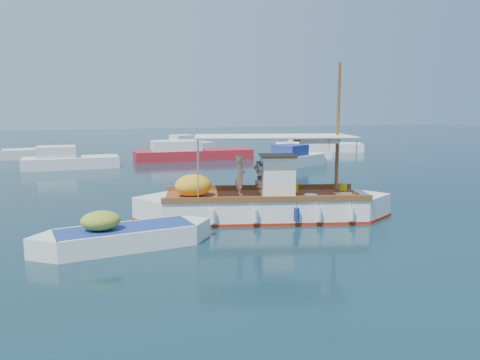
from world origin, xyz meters
name	(u,v)px	position (x,y,z in m)	size (l,w,h in m)	color
ground	(256,221)	(0.00, 0.00, 0.00)	(160.00, 160.00, 0.00)	black
fishing_caique	(262,205)	(0.38, 0.31, 0.54)	(9.90, 4.52, 6.23)	white
dinghy	(123,238)	(-5.13, -1.88, 0.29)	(5.72, 2.18, 1.41)	white
bg_boat_nw	(68,161)	(-7.23, 18.91, 0.49)	(6.56, 2.55, 1.80)	silver
bg_boat_n	(190,154)	(2.23, 21.67, 0.49)	(9.72, 2.83, 1.80)	#A81C25
bg_boat_ne	(295,159)	(8.74, 15.08, 0.49)	(5.85, 4.75, 1.80)	silver
bg_boat_e	(316,146)	(15.63, 24.85, 0.49)	(8.76, 5.58, 1.80)	silver
bg_boat_far_n	(187,146)	(3.71, 29.45, 0.49)	(5.41, 3.72, 1.80)	silver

